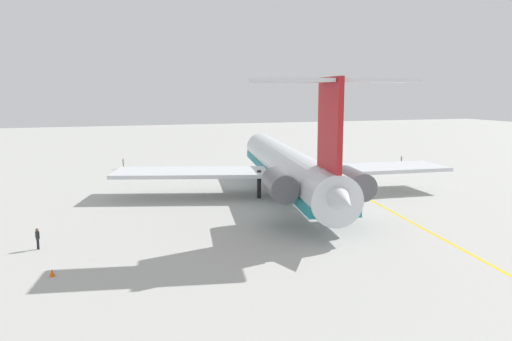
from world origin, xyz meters
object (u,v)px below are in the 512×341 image
at_px(safety_cone_nose, 52,273).
at_px(ground_crew_portside, 37,236).
at_px(ground_crew_near_nose, 123,162).
at_px(ground_crew_near_tail, 401,159).
at_px(main_jetliner, 288,166).

bearing_deg(safety_cone_nose, ground_crew_portside, 12.21).
xyz_separation_m(ground_crew_near_nose, ground_crew_near_tail, (-11.52, -47.27, -0.05)).
distance_m(ground_crew_near_nose, ground_crew_near_tail, 48.66).
distance_m(main_jetliner, safety_cone_nose, 32.73).
relative_size(ground_crew_near_nose, ground_crew_portside, 1.00).
height_order(main_jetliner, ground_crew_near_nose, main_jetliner).
bearing_deg(safety_cone_nose, ground_crew_near_nose, -9.29).
bearing_deg(ground_crew_portside, main_jetliner, 155.97).
bearing_deg(ground_crew_portside, ground_crew_near_nose, -151.36).
relative_size(main_jetliner, ground_crew_portside, 26.98).
bearing_deg(ground_crew_near_nose, main_jetliner, 126.79).
xyz_separation_m(main_jetliner, ground_crew_near_nose, (30.39, 17.81, -2.73)).
relative_size(main_jetliner, ground_crew_near_tail, 28.10).
xyz_separation_m(main_jetliner, ground_crew_portside, (-12.61, 27.49, -2.73)).
bearing_deg(ground_crew_portside, ground_crew_near_tail, 160.26).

